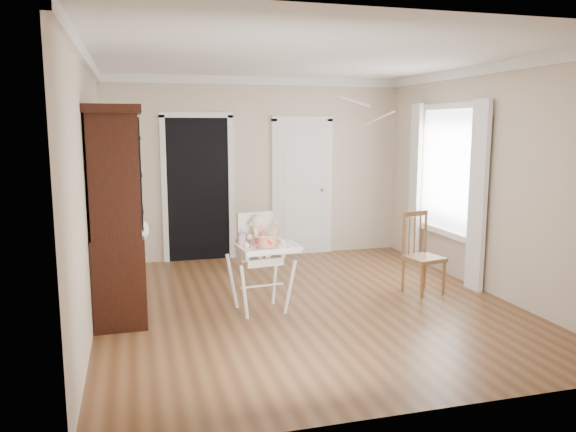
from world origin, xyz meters
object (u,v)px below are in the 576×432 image
object	(u,v)px
sippy_cup	(242,239)
dining_chair	(422,256)
cake	(267,243)
china_cabinet	(118,213)
high_chair	(260,251)

from	to	relation	value
sippy_cup	dining_chair	world-z (taller)	dining_chair
cake	dining_chair	world-z (taller)	dining_chair
sippy_cup	china_cabinet	world-z (taller)	china_cabinet
high_chair	dining_chair	xyz separation A→B (m)	(2.01, 0.16, -0.21)
china_cabinet	dining_chair	xyz separation A→B (m)	(3.46, -0.15, -0.64)
cake	sippy_cup	bearing A→B (deg)	149.34
high_chair	dining_chair	distance (m)	2.03
high_chair	cake	distance (m)	0.29
cake	sippy_cup	world-z (taller)	sippy_cup
sippy_cup	high_chair	bearing A→B (deg)	26.35
cake	dining_chair	xyz separation A→B (m)	(2.00, 0.41, -0.35)
high_chair	china_cabinet	world-z (taller)	china_cabinet
cake	china_cabinet	xyz separation A→B (m)	(-1.46, 0.56, 0.29)
high_chair	cake	bearing A→B (deg)	-92.54
china_cabinet	dining_chair	size ratio (longest dim) A/B	2.25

